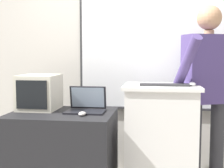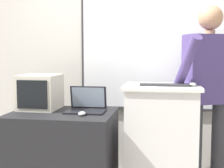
% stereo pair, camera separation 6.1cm
% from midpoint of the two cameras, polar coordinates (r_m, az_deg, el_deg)
% --- Properties ---
extents(back_wall, '(6.40, 0.17, 2.94)m').
position_cam_midpoint_polar(back_wall, '(3.40, 5.44, 8.55)').
color(back_wall, beige).
rests_on(back_wall, ground_plane).
extents(lectern_podium, '(0.66, 0.53, 1.01)m').
position_cam_midpoint_polar(lectern_podium, '(2.87, 9.55, -10.22)').
color(lectern_podium, silver).
rests_on(lectern_podium, ground_plane).
extents(side_desk, '(0.91, 0.67, 0.77)m').
position_cam_midpoint_polar(side_desk, '(2.89, -8.36, -12.63)').
color(side_desk, black).
rests_on(side_desk, ground_plane).
extents(person_presenter, '(0.62, 0.68, 1.72)m').
position_cam_midpoint_polar(person_presenter, '(2.99, 17.80, -0.07)').
color(person_presenter, '#333338').
rests_on(person_presenter, ground_plane).
extents(laptop, '(0.34, 0.26, 0.22)m').
position_cam_midpoint_polar(laptop, '(2.80, -4.05, -3.81)').
color(laptop, black).
rests_on(laptop, side_desk).
extents(wireless_keyboard, '(0.42, 0.12, 0.02)m').
position_cam_midpoint_polar(wireless_keyboard, '(2.71, 10.22, -0.15)').
color(wireless_keyboard, '#2D2D30').
rests_on(wireless_keyboard, lectern_podium).
extents(computer_mouse_by_laptop, '(0.06, 0.10, 0.03)m').
position_cam_midpoint_polar(computer_mouse_by_laptop, '(2.63, -4.86, -5.41)').
color(computer_mouse_by_laptop, silver).
rests_on(computer_mouse_by_laptop, side_desk).
extents(computer_mouse_by_keyboard, '(0.06, 0.10, 0.03)m').
position_cam_midpoint_polar(computer_mouse_by_keyboard, '(2.74, 15.18, -0.05)').
color(computer_mouse_by_keyboard, '#BCBCC1').
rests_on(computer_mouse_by_keyboard, lectern_podium).
extents(crt_monitor, '(0.34, 0.38, 0.32)m').
position_cam_midpoint_polar(crt_monitor, '(2.98, -12.42, -1.43)').
color(crt_monitor, beige).
rests_on(crt_monitor, side_desk).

